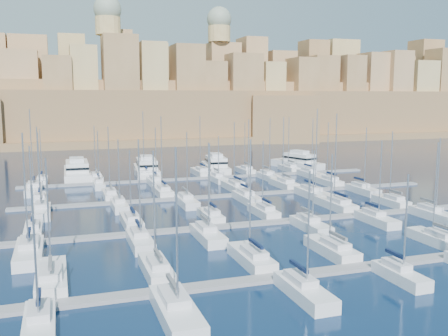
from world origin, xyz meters
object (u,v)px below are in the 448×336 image
object	(u,v)px
sailboat_2	(252,257)
motor_yacht_b	(146,168)
motor_yacht_d	(298,162)
sailboat_4	(435,239)
motor_yacht_a	(77,171)
motor_yacht_c	(216,165)
sailboat_0	(51,278)

from	to	relation	value
sailboat_2	motor_yacht_b	world-z (taller)	sailboat_2
sailboat_2	motor_yacht_d	xyz separation A→B (m)	(41.24, 69.66, 0.97)
motor_yacht_b	motor_yacht_d	xyz separation A→B (m)	(41.40, -0.89, 0.00)
sailboat_2	sailboat_4	size ratio (longest dim) A/B	1.08
sailboat_2	sailboat_4	world-z (taller)	sailboat_2
sailboat_2	motor_yacht_a	world-z (taller)	sailboat_2
motor_yacht_c	motor_yacht_d	world-z (taller)	same
sailboat_2	motor_yacht_b	xyz separation A→B (m)	(-0.16, 70.55, 0.97)
sailboat_0	motor_yacht_a	xyz separation A→B (m)	(5.31, 70.99, 0.98)
sailboat_0	sailboat_2	bearing A→B (deg)	-1.10
sailboat_4	motor_yacht_a	size ratio (longest dim) A/B	0.69
motor_yacht_a	motor_yacht_c	world-z (taller)	same
motor_yacht_d	motor_yacht_c	bearing A→B (deg)	179.34
motor_yacht_a	motor_yacht_c	size ratio (longest dim) A/B	1.16
sailboat_4	motor_yacht_c	distance (m)	70.83
sailboat_4	motor_yacht_c	size ratio (longest dim) A/B	0.80
motor_yacht_b	motor_yacht_d	bearing A→B (deg)	-1.23
sailboat_0	motor_yacht_c	size ratio (longest dim) A/B	0.79
sailboat_0	motor_yacht_a	distance (m)	71.19
sailboat_4	motor_yacht_a	bearing A→B (deg)	120.67
sailboat_2	motor_yacht_d	bearing A→B (deg)	59.37
sailboat_0	motor_yacht_d	size ratio (longest dim) A/B	0.80
sailboat_0	motor_yacht_c	distance (m)	80.06
sailboat_4	sailboat_2	bearing A→B (deg)	179.06
motor_yacht_c	motor_yacht_b	bearing A→B (deg)	178.01
sailboat_0	motor_yacht_d	bearing A→B (deg)	47.57
sailboat_4	motor_yacht_d	xyz separation A→B (m)	(15.36, 70.08, 0.99)
sailboat_4	motor_yacht_b	bearing A→B (deg)	110.15
motor_yacht_b	motor_yacht_c	world-z (taller)	same
sailboat_0	motor_yacht_b	world-z (taller)	sailboat_0
motor_yacht_d	sailboat_0	bearing A→B (deg)	-132.43
sailboat_2	motor_yacht_c	bearing A→B (deg)	75.81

